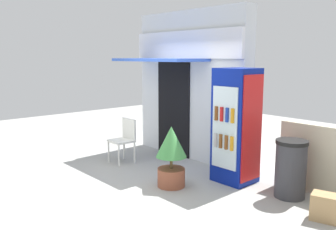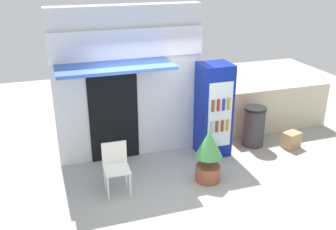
{
  "view_description": "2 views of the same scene",
  "coord_description": "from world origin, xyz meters",
  "px_view_note": "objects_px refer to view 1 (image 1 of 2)",
  "views": [
    {
      "loc": [
        5.05,
        -3.85,
        2.19
      ],
      "look_at": [
        -0.06,
        0.68,
        1.08
      ],
      "focal_mm": 38.72,
      "sensor_mm": 36.0,
      "label": 1
    },
    {
      "loc": [
        -2.04,
        -5.64,
        3.92
      ],
      "look_at": [
        0.08,
        0.75,
        1.18
      ],
      "focal_mm": 40.81,
      "sensor_mm": 36.0,
      "label": 2
    }
  ],
  "objects_px": {
    "plastic_chair": "(125,137)",
    "cardboard_box": "(326,207)",
    "drink_cooler": "(236,126)",
    "trash_bin": "(291,169)",
    "potted_plant_near_shop": "(171,154)"
  },
  "relations": [
    {
      "from": "potted_plant_near_shop",
      "to": "drink_cooler",
      "type": "bearing_deg",
      "value": 61.23
    },
    {
      "from": "plastic_chair",
      "to": "cardboard_box",
      "type": "distance_m",
      "value": 4.09
    },
    {
      "from": "drink_cooler",
      "to": "plastic_chair",
      "type": "xyz_separation_m",
      "value": [
        -2.26,
        -0.78,
        -0.47
      ]
    },
    {
      "from": "plastic_chair",
      "to": "potted_plant_near_shop",
      "type": "distance_m",
      "value": 1.72
    },
    {
      "from": "drink_cooler",
      "to": "plastic_chair",
      "type": "height_order",
      "value": "drink_cooler"
    },
    {
      "from": "potted_plant_near_shop",
      "to": "trash_bin",
      "type": "distance_m",
      "value": 1.92
    },
    {
      "from": "trash_bin",
      "to": "cardboard_box",
      "type": "height_order",
      "value": "trash_bin"
    },
    {
      "from": "cardboard_box",
      "to": "potted_plant_near_shop",
      "type": "bearing_deg",
      "value": -163.63
    },
    {
      "from": "drink_cooler",
      "to": "plastic_chair",
      "type": "relative_size",
      "value": 2.2
    },
    {
      "from": "potted_plant_near_shop",
      "to": "cardboard_box",
      "type": "relative_size",
      "value": 2.81
    },
    {
      "from": "plastic_chair",
      "to": "cardboard_box",
      "type": "xyz_separation_m",
      "value": [
        4.05,
        0.45,
        -0.35
      ]
    },
    {
      "from": "cardboard_box",
      "to": "plastic_chair",
      "type": "bearing_deg",
      "value": -173.63
    },
    {
      "from": "drink_cooler",
      "to": "plastic_chair",
      "type": "distance_m",
      "value": 2.44
    },
    {
      "from": "plastic_chair",
      "to": "drink_cooler",
      "type": "bearing_deg",
      "value": 18.94
    },
    {
      "from": "drink_cooler",
      "to": "potted_plant_near_shop",
      "type": "height_order",
      "value": "drink_cooler"
    }
  ]
}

